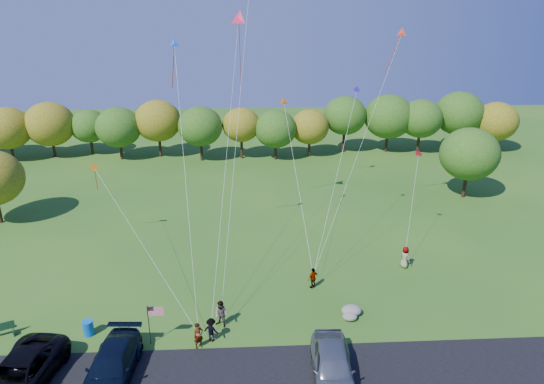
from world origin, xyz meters
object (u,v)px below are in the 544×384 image
Objects in this scene: trash_barrel at (88,328)px; flyer_e at (405,257)px; flyer_c at (211,330)px; minivan_dark at (19,376)px; flyer_d at (313,278)px; flyer_a at (198,336)px; flyer_b at (221,314)px; minivan_navy at (112,366)px; minivan_silver at (333,367)px; park_bench at (0,329)px.

flyer_e is at bearing 17.79° from trash_barrel.
flyer_c is 0.89× the size of flyer_e.
minivan_dark is 4.02× the size of flyer_d.
flyer_b reaches higher than flyer_a.
minivan_dark is at bearing 85.22° from flyer_e.
trash_barrel is (-7.65, 0.98, -0.29)m from flyer_c.
flyer_a is at bearing 62.53° from flyer_c.
flyer_b is 1.17× the size of flyer_c.
flyer_d is (7.65, 6.13, -0.04)m from flyer_a.
minivan_dark is 9.60m from flyer_a.
flyer_e is at bearing -127.60° from flyer_c.
minivan_navy is 5.07m from flyer_a.
minivan_silver is at bearing 7.44° from minivan_dark.
flyer_b is 15.39m from flyer_e.
minivan_silver is at bearing -18.35° from trash_barrel.
park_bench is at bearing -21.24° from flyer_d.
minivan_silver is (16.60, -0.26, 0.06)m from minivan_dark.
flyer_b reaches higher than flyer_e.
flyer_d is at bearing 36.75° from minivan_dark.
minivan_navy is at bearing 178.12° from flyer_a.
park_bench is at bearing 141.74° from flyer_a.
minivan_dark is 10.47m from flyer_c.
minivan_navy is 22.49m from flyer_e.
trash_barrel is at bearing 72.27° from minivan_dark.
minivan_dark is 5.60m from park_bench.
flyer_c reaches higher than trash_barrel.
trash_barrel is at bearing 136.72° from flyer_a.
flyer_e is at bearing 60.64° from minivan_silver.
flyer_b is at bearing -0.76° from flyer_d.
flyer_e is 28.29m from park_bench.
minivan_dark reaches higher than flyer_c.
flyer_e is (24.26, 11.58, -0.07)m from minivan_dark.
minivan_navy is 11.93m from minivan_silver.
minivan_navy is 3.72× the size of flyer_c.
minivan_dark reaches higher than flyer_b.
park_bench is (-12.30, 1.66, -0.31)m from flyer_a.
minivan_silver is at bearing 116.80° from flyer_e.
flyer_b reaches higher than park_bench.
flyer_a is at bearing -90.91° from flyer_b.
trash_barrel is at bearing 15.93° from flyer_c.
minivan_navy is 3.47× the size of flyer_a.
trash_barrel is (-8.19, -0.40, -0.42)m from flyer_b.
flyer_a is at bearing 89.43° from flyer_e.
minivan_silver is 9.34m from flyer_d.
flyer_c is 7.71m from trash_barrel.
minivan_dark is 16.60m from minivan_silver.
minivan_navy is 3.64× the size of flyer_d.
minivan_dark is 1.10× the size of minivan_navy.
flyer_d is (6.39, 4.17, -0.12)m from flyer_b.
flyer_e is at bearing 164.69° from flyer_d.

